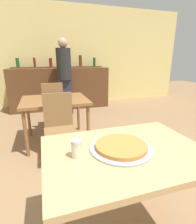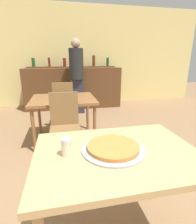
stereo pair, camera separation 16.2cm
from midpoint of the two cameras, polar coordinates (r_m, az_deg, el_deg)
wall_back at (r=5.40m, az=-14.20°, el=17.25°), size 8.00×0.05×2.80m
dining_table_near at (r=1.23m, az=4.86°, el=-15.92°), size 1.06×0.76×0.77m
dining_table_far at (r=2.89m, az=-15.44°, el=2.56°), size 1.01×0.86×0.73m
bar_counter at (r=4.96m, az=-13.05°, el=7.49°), size 2.60×0.56×1.10m
bar_back_shelf at (r=5.04m, az=-13.50°, el=14.58°), size 2.39×0.24×0.33m
chair_far_side_front at (r=2.35m, az=-14.42°, el=-3.77°), size 0.40×0.40×0.91m
chair_far_side_back at (r=3.50m, az=-15.81°, el=2.95°), size 0.40×0.40×0.91m
pizza_tray at (r=1.18m, az=3.58°, el=-11.38°), size 0.42×0.42×0.04m
cheese_shaker at (r=1.09m, az=-11.40°, el=-11.66°), size 0.07×0.07×0.11m
person_standing at (r=4.34m, az=-12.01°, el=11.92°), size 0.34×0.34×1.79m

